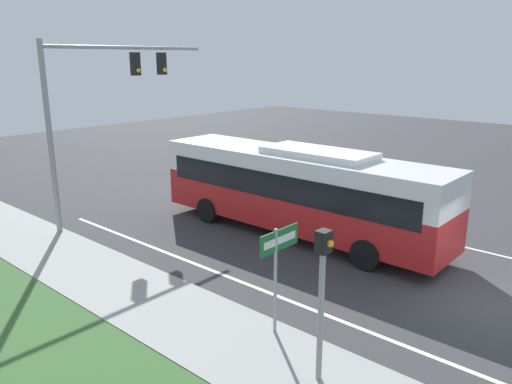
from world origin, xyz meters
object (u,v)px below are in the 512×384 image
at_px(bus, 298,187).
at_px(pedestrian_signal, 322,283).
at_px(street_sign, 278,260).
at_px(signal_gantry, 100,94).

bearing_deg(bus, pedestrian_signal, -140.44).
height_order(bus, pedestrian_signal, bus).
xyz_separation_m(pedestrian_signal, street_sign, (0.87, 1.79, -0.29)).
xyz_separation_m(signal_gantry, street_sign, (-2.28, -10.53, -3.12)).
xyz_separation_m(bus, signal_gantry, (-3.69, 6.67, 3.21)).
distance_m(pedestrian_signal, street_sign, 2.02).
relative_size(bus, signal_gantry, 1.57).
bearing_deg(pedestrian_signal, signal_gantry, 75.65).
height_order(pedestrian_signal, street_sign, pedestrian_signal).
bearing_deg(signal_gantry, bus, -61.06).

